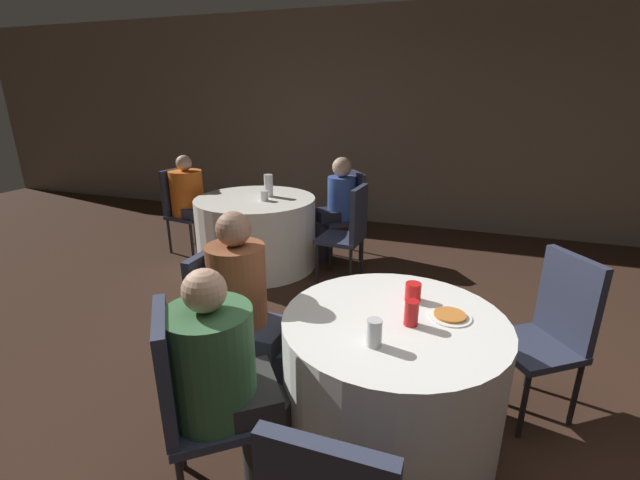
% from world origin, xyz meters
% --- Properties ---
extents(ground_plane, '(16.00, 16.00, 0.00)m').
position_xyz_m(ground_plane, '(0.00, 0.00, 0.00)').
color(ground_plane, '#382319').
extents(wall_back, '(16.00, 0.06, 2.80)m').
position_xyz_m(wall_back, '(0.00, 4.10, 1.40)').
color(wall_back, '#7A6B5B').
rests_on(wall_back, ground_plane).
extents(table_near, '(1.08, 1.08, 0.74)m').
position_xyz_m(table_near, '(-0.16, 0.08, 0.37)').
color(table_near, white).
rests_on(table_near, ground_plane).
extents(table_far, '(1.23, 1.23, 0.74)m').
position_xyz_m(table_far, '(-1.94, 2.07, 0.37)').
color(table_far, white).
rests_on(table_far, ground_plane).
extents(chair_near_west, '(0.41, 0.41, 0.95)m').
position_xyz_m(chair_near_west, '(-1.12, 0.10, 0.55)').
color(chair_near_west, '#2D3347').
rests_on(chair_near_west, ground_plane).
extents(chair_near_northeast, '(0.56, 0.56, 0.95)m').
position_xyz_m(chair_near_northeast, '(0.62, 0.64, 0.55)').
color(chair_near_northeast, '#2D3347').
rests_on(chair_near_northeast, ground_plane).
extents(chair_near_southwest, '(0.56, 0.56, 0.95)m').
position_xyz_m(chair_near_southwest, '(-0.92, -0.51, 0.55)').
color(chair_near_southwest, '#2D3347').
rests_on(chair_near_southwest, ground_plane).
extents(chair_far_northeast, '(0.56, 0.56, 0.95)m').
position_xyz_m(chair_far_northeast, '(-1.10, 2.67, 0.55)').
color(chair_far_northeast, '#2D3347').
rests_on(chair_far_northeast, ground_plane).
extents(chair_far_west, '(0.46, 0.45, 0.95)m').
position_xyz_m(chair_far_west, '(-2.97, 2.22, 0.55)').
color(chair_far_west, '#2D3347').
rests_on(chair_far_west, ground_plane).
extents(chair_far_east, '(0.43, 0.43, 0.95)m').
position_xyz_m(chair_far_east, '(-0.91, 1.99, 0.55)').
color(chair_far_east, '#2D3347').
rests_on(chair_far_east, ground_plane).
extents(person_blue_shirt, '(0.46, 0.43, 1.12)m').
position_xyz_m(person_blue_shirt, '(-1.24, 2.57, 0.56)').
color(person_blue_shirt, black).
rests_on(person_blue_shirt, ground_plane).
extents(person_orange_shirt, '(0.52, 0.39, 1.11)m').
position_xyz_m(person_orange_shirt, '(-2.80, 2.19, 0.57)').
color(person_orange_shirt, '#33384C').
rests_on(person_orange_shirt, ground_plane).
extents(person_floral_shirt, '(0.50, 0.32, 1.19)m').
position_xyz_m(person_floral_shirt, '(-0.96, 0.10, 0.59)').
color(person_floral_shirt, '#33384C').
rests_on(person_floral_shirt, ground_plane).
extents(person_green_jacket, '(0.51, 0.49, 1.11)m').
position_xyz_m(person_green_jacket, '(-0.79, -0.41, 0.57)').
color(person_green_jacket, '#282828').
rests_on(person_green_jacket, ground_plane).
extents(pizza_plate_near, '(0.21, 0.21, 0.02)m').
position_xyz_m(pizza_plate_near, '(0.08, 0.18, 0.75)').
color(pizza_plate_near, white).
rests_on(pizza_plate_near, table_near).
extents(soda_can_red, '(0.07, 0.07, 0.12)m').
position_xyz_m(soda_can_red, '(-0.09, 0.05, 0.80)').
color(soda_can_red, red).
rests_on(soda_can_red, table_near).
extents(soda_can_silver, '(0.07, 0.07, 0.12)m').
position_xyz_m(soda_can_silver, '(-0.21, -0.17, 0.80)').
color(soda_can_silver, silver).
rests_on(soda_can_silver, table_near).
extents(cup_near, '(0.08, 0.08, 0.10)m').
position_xyz_m(cup_near, '(-0.11, 0.30, 0.79)').
color(cup_near, red).
rests_on(cup_near, table_near).
extents(bottle_far, '(0.09, 0.09, 0.23)m').
position_xyz_m(bottle_far, '(-1.84, 2.19, 0.85)').
color(bottle_far, white).
rests_on(bottle_far, table_far).
extents(cup_far, '(0.08, 0.08, 0.10)m').
position_xyz_m(cup_far, '(-1.80, 2.00, 0.79)').
color(cup_far, white).
rests_on(cup_far, table_far).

